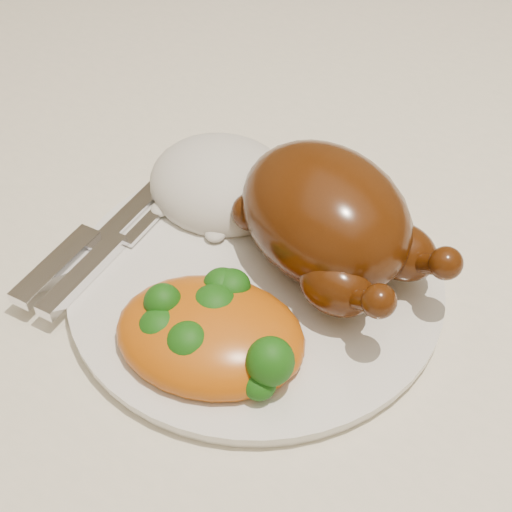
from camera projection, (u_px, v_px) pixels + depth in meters
The scene contains 7 objects.
dining_table at pixel (409, 381), 0.59m from camera, with size 1.60×0.90×0.76m.
tablecloth at pixel (424, 325), 0.54m from camera, with size 1.73×1.03×0.18m.
dinner_plate at pixel (256, 281), 0.53m from camera, with size 0.27×0.27×0.01m, color white.
roast_chicken at pixel (328, 219), 0.50m from camera, with size 0.19×0.15×0.09m.
rice_mound at pixel (221, 184), 0.58m from camera, with size 0.12×0.11×0.06m.
mac_and_cheese at pixel (215, 335), 0.47m from camera, with size 0.15×0.14×0.05m.
cutlery at pixel (98, 247), 0.54m from camera, with size 0.05×0.20×0.01m.
Camera 1 is at (0.10, -0.36, 1.16)m, focal length 50.00 mm.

